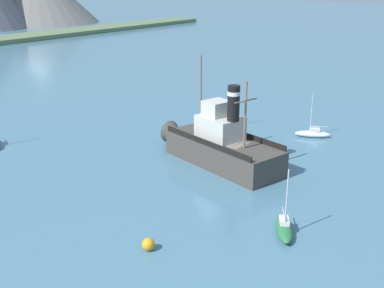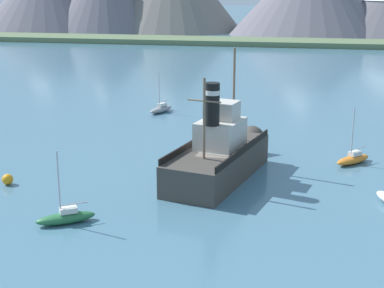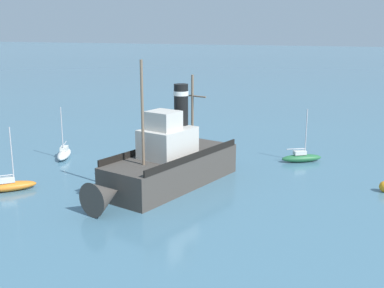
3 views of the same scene
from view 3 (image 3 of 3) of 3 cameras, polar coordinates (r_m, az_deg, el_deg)
ground_plane at (r=38.81m, az=-1.59°, el=-4.42°), size 600.00×600.00×0.00m
old_tugboat at (r=37.01m, az=-2.97°, el=-2.38°), size 7.15×14.79×9.90m
sailboat_green at (r=45.31m, az=12.85°, el=-1.55°), size 3.80×2.96×4.90m
sailboat_orange at (r=38.95m, az=-20.76°, el=-4.61°), size 3.42×3.50×4.90m
sailboat_white at (r=47.12m, az=-14.92°, el=-1.08°), size 2.69×3.89×4.90m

